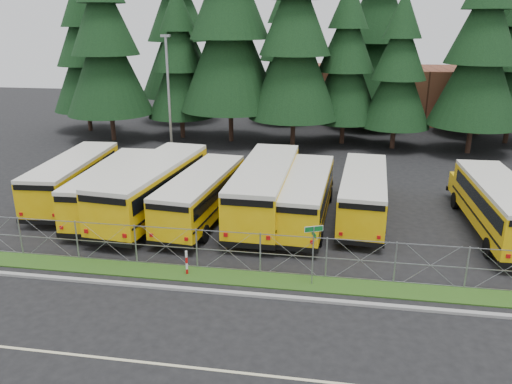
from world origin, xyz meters
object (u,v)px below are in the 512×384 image
bus_2 (156,188)px  bus_3 (204,196)px  bus_4 (266,190)px  bus_1 (117,189)px  bus_6 (363,195)px  bus_5 (306,197)px  striped_bollard (187,263)px  light_standard (169,98)px  bus_0 (77,179)px  bus_east (496,207)px  street_sign (313,243)px

bus_2 → bus_3: bearing=-0.2°
bus_4 → bus_1: bearing=-174.0°
bus_6 → bus_3: bearing=-165.6°
bus_2 → bus_5: bearing=8.1°
striped_bollard → light_standard: size_ratio=0.12×
bus_0 → bus_1: 3.66m
bus_5 → bus_6: bearing=20.8°
bus_2 → bus_4: (6.49, 0.80, -0.01)m
bus_0 → bus_east: bus_east is taller
bus_4 → striped_bollard: bearing=-106.3°
bus_1 → light_standard: light_standard is taller
bus_3 → striped_bollard: bus_3 is taller
striped_bollard → bus_3: bearing=98.2°
bus_2 → bus_4: size_ratio=1.01×
bus_east → bus_4: bearing=176.3°
bus_2 → bus_east: bearing=6.9°
bus_3 → bus_4: bus_4 is taller
light_standard → bus_6: bearing=-30.7°
bus_1 → bus_east: bus_east is taller
bus_6 → striped_bollard: size_ratio=9.01×
bus_east → street_sign: bus_east is taller
bus_1 → light_standard: size_ratio=1.09×
bus_1 → bus_2: bus_2 is taller
bus_3 → bus_4: bearing=23.2°
bus_5 → bus_6: size_ratio=1.02×
bus_6 → bus_east: (7.04, -1.11, 0.06)m
bus_1 → bus_2: 2.54m
bus_5 → bus_1: bearing=-175.6°
bus_3 → bus_east: bearing=7.5°
bus_3 → bus_6: (9.17, 1.70, -0.01)m
bus_4 → bus_6: size_ratio=1.14×
bus_3 → bus_0: bearing=174.0°
bus_4 → bus_5: bearing=-10.2°
street_sign → bus_4: bearing=111.9°
bus_2 → bus_5: 8.87m
bus_2 → street_sign: bearing=-30.4°
striped_bollard → bus_2: bearing=119.1°
bus_6 → bus_east: size_ratio=0.96×
bus_0 → bus_2: bearing=-17.9°
bus_1 → striped_bollard: (6.51, -7.19, -0.85)m
bus_0 → street_sign: size_ratio=3.94×
bus_1 → bus_east: (21.73, 0.23, 0.03)m
street_sign → striped_bollard: (-5.71, 0.01, -1.43)m
bus_6 → street_sign: (-2.48, -8.53, 0.62)m
bus_0 → light_standard: 10.07m
bus_1 → bus_3: bearing=-5.8°
bus_2 → bus_3: bus_2 is taller
bus_4 → striped_bollard: bus_4 is taller
bus_2 → bus_5: bus_2 is taller
bus_0 → light_standard: light_standard is taller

